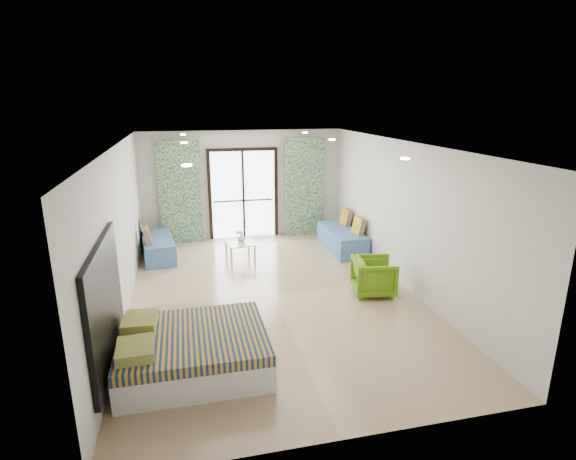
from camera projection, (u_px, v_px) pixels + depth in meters
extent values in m
cube|color=black|center=(242.00, 149.00, 11.03)|extent=(1.76, 0.08, 0.08)
cube|color=black|center=(210.00, 196.00, 11.16)|extent=(0.08, 0.08, 2.20)
cube|color=black|center=(276.00, 193.00, 11.53)|extent=(0.08, 0.08, 2.20)
cube|color=black|center=(243.00, 195.00, 11.34)|extent=(0.05, 0.06, 2.20)
cube|color=#595451|center=(243.00, 200.00, 11.40)|extent=(1.52, 0.03, 0.04)
cube|color=beige|center=(180.00, 193.00, 10.83)|extent=(1.00, 0.10, 2.50)
cube|color=beige|center=(304.00, 187.00, 11.51)|extent=(1.00, 0.10, 2.50)
cylinder|color=#FFE0B2|center=(187.00, 165.00, 5.26)|extent=(0.12, 0.12, 0.02)
cylinder|color=#FFE0B2|center=(405.00, 158.00, 5.87)|extent=(0.12, 0.12, 0.02)
cylinder|color=#FFE0B2|center=(184.00, 143.00, 8.07)|extent=(0.12, 0.12, 0.02)
cylinder|color=#FFE0B2|center=(332.00, 140.00, 8.68)|extent=(0.12, 0.12, 0.02)
cylinder|color=#FFE0B2|center=(183.00, 135.00, 9.94)|extent=(0.12, 0.12, 0.02)
cylinder|color=#FFE0B2|center=(305.00, 133.00, 10.55)|extent=(0.12, 0.12, 0.02)
cube|color=black|center=(105.00, 303.00, 5.40)|extent=(0.06, 2.10, 1.50)
cube|color=silver|center=(118.00, 267.00, 6.57)|extent=(0.02, 0.10, 0.10)
cube|color=silver|center=(195.00, 356.00, 5.87)|extent=(1.88, 1.50, 0.38)
cube|color=navy|center=(194.00, 338.00, 5.79)|extent=(1.86, 1.53, 0.14)
cube|color=#1D845B|center=(135.00, 350.00, 5.27)|extent=(0.45, 0.54, 0.13)
cube|color=#1D845B|center=(140.00, 322.00, 5.94)|extent=(0.46, 0.55, 0.13)
cube|color=#426B9F|center=(158.00, 249.00, 10.09)|extent=(0.83, 1.72, 0.37)
cube|color=#426B9F|center=(158.00, 239.00, 10.02)|extent=(0.82, 1.69, 0.09)
cube|color=navy|center=(147.00, 236.00, 9.54)|extent=(0.23, 0.43, 0.38)
cube|color=navy|center=(145.00, 227.00, 10.24)|extent=(0.23, 0.43, 0.38)
cube|color=#426B9F|center=(342.00, 241.00, 10.61)|extent=(0.69, 1.76, 0.39)
cube|color=#426B9F|center=(342.00, 231.00, 10.54)|extent=(0.68, 1.73, 0.10)
cube|color=navy|center=(359.00, 226.00, 10.15)|extent=(0.20, 0.44, 0.41)
cube|color=navy|center=(346.00, 217.00, 10.92)|extent=(0.20, 0.44, 0.41)
cylinder|color=silver|center=(231.00, 256.00, 9.59)|extent=(0.05, 0.05, 0.38)
cylinder|color=silver|center=(255.00, 254.00, 9.76)|extent=(0.05, 0.05, 0.38)
cylinder|color=silver|center=(226.00, 249.00, 10.06)|extent=(0.05, 0.05, 0.38)
cylinder|color=silver|center=(249.00, 247.00, 10.22)|extent=(0.05, 0.05, 0.38)
cube|color=#8CA59E|center=(240.00, 243.00, 9.85)|extent=(0.66, 0.66, 0.02)
sphere|color=white|center=(242.00, 234.00, 9.81)|extent=(0.07, 0.07, 0.07)
sphere|color=white|center=(239.00, 233.00, 9.83)|extent=(0.07, 0.07, 0.07)
sphere|color=white|center=(238.00, 233.00, 9.77)|extent=(0.07, 0.07, 0.07)
sphere|color=white|center=(240.00, 232.00, 9.74)|extent=(0.07, 0.07, 0.07)
imported|color=white|center=(241.00, 238.00, 9.89)|extent=(0.24, 0.24, 0.19)
imported|color=#5C9212|center=(374.00, 275.00, 8.12)|extent=(0.79, 0.82, 0.74)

